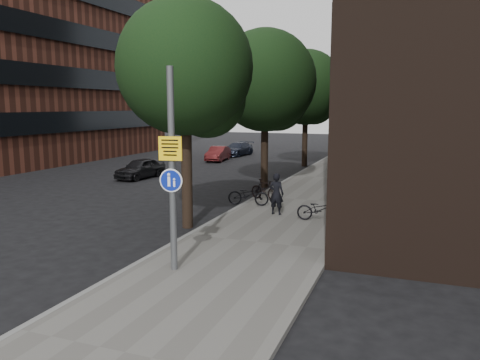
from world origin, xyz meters
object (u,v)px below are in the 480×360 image
at_px(pedestrian, 276,194).
at_px(signpost, 172,170).
at_px(parked_car_near, 140,168).
at_px(parked_bike_facade_near, 320,209).

bearing_deg(pedestrian, signpost, 89.51).
xyz_separation_m(signpost, parked_car_near, (-9.20, 12.93, -2.00)).
bearing_deg(signpost, parked_bike_facade_near, 59.34).
relative_size(parked_bike_facade_near, parked_car_near, 0.47).
height_order(signpost, parked_car_near, signpost).
xyz_separation_m(pedestrian, parked_bike_facade_near, (1.70, -0.45, -0.35)).
bearing_deg(signpost, pedestrian, 74.79).
bearing_deg(parked_car_near, parked_bike_facade_near, -23.65).
distance_m(signpost, pedestrian, 6.77).
bearing_deg(parked_bike_facade_near, parked_car_near, 56.60).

